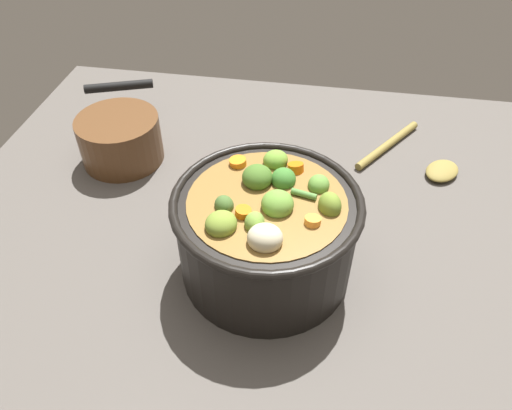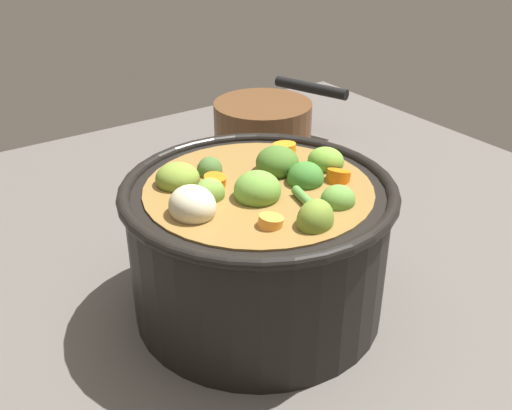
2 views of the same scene
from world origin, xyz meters
TOP-DOWN VIEW (x-y plane):
  - ground_plane at (0.00, 0.00)m, footprint 1.10×1.10m
  - cooking_pot at (0.00, 0.00)m, footprint 0.26×0.26m
  - wooden_spoon at (-0.30, 0.24)m, footprint 0.19×0.20m
  - small_saucepan at (-0.22, -0.30)m, footprint 0.24×0.19m

SIDE VIEW (x-z plane):
  - ground_plane at x=0.00m, z-range 0.00..0.00m
  - wooden_spoon at x=-0.30m, z-range 0.00..0.02m
  - small_saucepan at x=-0.22m, z-range 0.00..0.09m
  - cooking_pot at x=0.00m, z-range -0.01..0.15m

